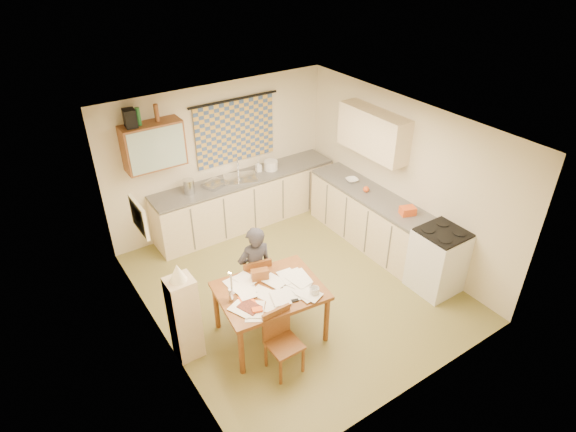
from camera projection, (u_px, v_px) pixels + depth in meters
floor at (295, 287)px, 7.18m from camera, size 4.00×4.50×0.02m
ceiling at (297, 127)px, 5.85m from camera, size 4.00×4.50×0.02m
wall_back at (220, 157)px, 8.11m from camera, size 4.00×0.02×2.50m
wall_front at (422, 311)px, 4.92m from camera, size 4.00×0.02×2.50m
wall_left at (153, 266)px, 5.56m from camera, size 0.02×4.50×2.50m
wall_right at (402, 177)px, 7.47m from camera, size 0.02×4.50×2.50m
window_blind at (235, 132)px, 8.01m from camera, size 1.45×0.03×1.05m
curtain_rod at (234, 100)px, 7.71m from camera, size 1.60×0.04×0.04m
wall_cabinet at (153, 146)px, 7.15m from camera, size 0.90×0.34×0.70m
wall_cabinet_glass at (158, 149)px, 7.03m from camera, size 0.84×0.02×0.64m
upper_cabinet_right at (373, 132)px, 7.45m from camera, size 0.34×1.30×0.70m
framed_print at (139, 217)px, 5.63m from camera, size 0.04×0.50×0.40m
print_canvas at (141, 216)px, 5.64m from camera, size 0.01×0.42×0.32m
counter_back at (246, 201)px, 8.45m from camera, size 3.30×0.62×0.92m
counter_right at (380, 225)px, 7.77m from camera, size 0.62×2.95×0.92m
stove at (438, 260)px, 6.91m from camera, size 0.64×0.64×0.98m
sink at (241, 180)px, 8.18m from camera, size 0.66×0.60×0.10m
tap at (238, 166)px, 8.24m from camera, size 0.04×0.04×0.28m
dish_rack at (214, 184)px, 7.91m from camera, size 0.44×0.41×0.06m
kettle at (189, 186)px, 7.66m from camera, size 0.19×0.19×0.24m
mixing_bowl at (271, 165)px, 8.41m from camera, size 0.27×0.27×0.16m
soap_bottle at (258, 166)px, 8.33m from camera, size 0.10×0.10×0.20m
bowl at (352, 180)px, 8.05m from camera, size 0.29×0.29×0.05m
orange_bag at (408, 211)px, 7.14m from camera, size 0.26×0.22×0.12m
fruit_orange at (366, 189)px, 7.73m from camera, size 0.10×0.10×0.10m
speaker at (130, 118)px, 6.77m from camera, size 0.18×0.21×0.26m
bottle_green at (138, 117)px, 6.82m from camera, size 0.08×0.08×0.26m
bottle_brown at (156, 113)px, 6.95m from camera, size 0.09×0.09×0.26m
dining_table at (271, 312)px, 6.17m from camera, size 1.39×1.12×0.75m
chair_far at (255, 289)px, 6.71m from camera, size 0.46×0.46×0.86m
chair_near at (284, 353)px, 5.74m from camera, size 0.38×0.38×0.83m
person at (255, 270)px, 6.44m from camera, size 0.55×0.41×1.34m
shelf_stand at (185, 318)px, 5.77m from camera, size 0.32×0.30×1.18m
lampshade at (178, 272)px, 5.40m from camera, size 0.20×0.20×0.22m
letter_rack at (260, 275)px, 6.09m from camera, size 0.24×0.16×0.16m
mug at (315, 291)px, 5.87m from camera, size 0.22×0.22×0.10m
magazine at (244, 312)px, 5.61m from camera, size 0.36×0.38×0.02m
book at (241, 303)px, 5.75m from camera, size 0.20×0.25×0.02m
orange_box at (257, 310)px, 5.63m from camera, size 0.14×0.11×0.04m
eyeglasses at (293, 301)px, 5.78m from camera, size 0.14×0.08×0.02m
candle_holder at (231, 295)px, 5.75m from camera, size 0.07×0.07×0.18m
candle at (231, 280)px, 5.67m from camera, size 0.03×0.03×0.22m
candle_flame at (229, 273)px, 5.60m from camera, size 0.02×0.02×0.02m
papers at (273, 290)px, 5.94m from camera, size 1.19×1.03×0.03m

